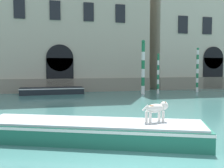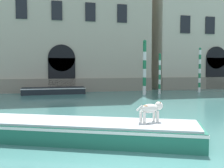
% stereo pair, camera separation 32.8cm
% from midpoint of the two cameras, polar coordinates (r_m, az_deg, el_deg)
% --- Properties ---
extents(palazzo_right, '(10.07, 6.13, 14.06)m').
position_cam_midpoint_polar(palazzo_right, '(31.07, 17.76, 12.38)').
color(palazzo_right, '#BCB29E').
rests_on(palazzo_right, ground_plane).
extents(boat_foreground, '(7.08, 4.25, 0.61)m').
position_cam_midpoint_polar(boat_foreground, '(8.18, -4.60, -9.98)').
color(boat_foreground, '#1E6651').
rests_on(boat_foreground, ground_plane).
extents(dog_on_deck, '(0.91, 0.42, 0.62)m').
position_cam_midpoint_polar(dog_on_deck, '(7.98, 9.69, -5.33)').
color(dog_on_deck, silver).
rests_on(dog_on_deck, boat_foreground).
extents(boat_moored_near_palazzo, '(5.19, 1.71, 0.54)m').
position_cam_midpoint_polar(boat_moored_near_palazzo, '(22.32, -12.17, -1.39)').
color(boat_moored_near_palazzo, black).
rests_on(boat_moored_near_palazzo, ground_plane).
extents(mooring_pole_0, '(0.20, 0.20, 3.39)m').
position_cam_midpoint_polar(mooring_pole_0, '(22.29, 10.75, 2.28)').
color(mooring_pole_0, white).
rests_on(mooring_pole_0, ground_plane).
extents(mooring_pole_3, '(0.22, 0.22, 3.97)m').
position_cam_midpoint_polar(mooring_pole_3, '(24.75, 18.90, 2.97)').
color(mooring_pole_3, white).
rests_on(mooring_pole_3, ground_plane).
extents(mooring_pole_4, '(0.29, 0.29, 4.45)m').
position_cam_midpoint_polar(mooring_pole_4, '(21.61, 7.52, 3.70)').
color(mooring_pole_4, white).
rests_on(mooring_pole_4, ground_plane).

